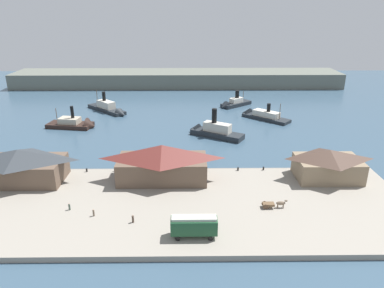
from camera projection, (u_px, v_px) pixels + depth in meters
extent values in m
plane|color=#385166|center=(167.00, 167.00, 100.08)|extent=(320.00, 320.00, 0.00)
cube|color=gray|center=(162.00, 206.00, 79.34)|extent=(110.00, 36.00, 1.20)
cube|color=slate|center=(167.00, 171.00, 96.54)|extent=(110.00, 0.80, 1.00)
cube|color=brown|center=(21.00, 171.00, 88.40)|extent=(20.67, 10.84, 5.58)
pyramid|color=#33383D|center=(18.00, 155.00, 86.89)|extent=(21.09, 11.38, 2.80)
cube|color=brown|center=(162.00, 169.00, 89.18)|extent=(21.82, 10.24, 5.74)
pyramid|color=maroon|center=(162.00, 152.00, 87.52)|extent=(22.25, 10.76, 3.50)
cube|color=#847056|center=(328.00, 169.00, 89.87)|extent=(15.63, 9.85, 5.31)
pyramid|color=#473328|center=(330.00, 154.00, 88.49)|extent=(15.94, 10.34, 2.42)
cube|color=#1E4C2D|center=(194.00, 226.00, 66.95)|extent=(8.71, 2.78, 2.92)
cube|color=beige|center=(194.00, 218.00, 66.33)|extent=(8.37, 1.94, 0.50)
cylinder|color=black|center=(210.00, 230.00, 68.96)|extent=(0.90, 0.18, 0.90)
cylinder|color=black|center=(211.00, 239.00, 66.37)|extent=(0.90, 0.18, 0.90)
cylinder|color=black|center=(178.00, 230.00, 68.89)|extent=(0.90, 0.18, 0.90)
cylinder|color=black|center=(178.00, 239.00, 66.30)|extent=(0.90, 0.18, 0.90)
cube|color=brown|center=(268.00, 204.00, 77.16)|extent=(2.48, 1.44, 0.50)
cylinder|color=#4C3828|center=(264.00, 204.00, 77.91)|extent=(1.20, 0.10, 1.20)
cylinder|color=#4C3828|center=(266.00, 207.00, 76.57)|extent=(1.20, 0.10, 1.20)
ellipsoid|color=#7A6651|center=(281.00, 203.00, 77.10)|extent=(2.00, 0.70, 0.90)
ellipsoid|color=#7A6651|center=(286.00, 201.00, 76.91)|extent=(0.70, 0.32, 0.44)
cylinder|color=#7A6651|center=(283.00, 205.00, 77.51)|extent=(0.16, 0.16, 1.00)
cylinder|color=#7A6651|center=(283.00, 206.00, 77.13)|extent=(0.16, 0.16, 1.00)
cylinder|color=#7A6651|center=(278.00, 205.00, 77.49)|extent=(0.16, 0.16, 1.00)
cylinder|color=#7A6651|center=(278.00, 206.00, 77.12)|extent=(0.16, 0.16, 1.00)
cylinder|color=#6B5B4C|center=(94.00, 213.00, 74.18)|extent=(0.40, 0.40, 1.35)
sphere|color=#CCA889|center=(93.00, 210.00, 73.89)|extent=(0.25, 0.25, 0.25)
cylinder|color=#4C3D33|center=(133.00, 219.00, 71.93)|extent=(0.43, 0.43, 1.49)
sphere|color=#CCA889|center=(133.00, 215.00, 71.61)|extent=(0.27, 0.27, 0.27)
cylinder|color=#3D4C42|center=(69.00, 207.00, 76.41)|extent=(0.39, 0.39, 1.35)
sphere|color=#CCA889|center=(69.00, 204.00, 76.13)|extent=(0.25, 0.25, 0.25)
cylinder|color=black|center=(87.00, 170.00, 94.15)|extent=(0.44, 0.44, 0.90)
cylinder|color=black|center=(263.00, 168.00, 95.16)|extent=(0.44, 0.44, 0.90)
cylinder|color=black|center=(238.00, 169.00, 94.89)|extent=(0.44, 0.44, 0.90)
cylinder|color=black|center=(115.00, 170.00, 94.49)|extent=(0.44, 0.44, 0.90)
cube|color=#23282D|center=(106.00, 109.00, 153.13)|extent=(19.03, 18.67, 1.45)
cone|color=#23282D|center=(122.00, 114.00, 146.14)|extent=(5.87, 5.88, 4.38)
cube|color=beige|center=(106.00, 104.00, 152.34)|extent=(8.81, 8.71, 2.96)
cylinder|color=black|center=(104.00, 96.00, 151.82)|extent=(1.43, 1.43, 3.79)
cylinder|color=brown|center=(97.00, 97.00, 155.85)|extent=(0.24, 0.24, 6.80)
cube|color=black|center=(70.00, 125.00, 132.75)|extent=(17.16, 9.40, 1.52)
cone|color=black|center=(91.00, 126.00, 131.62)|extent=(3.89, 6.57, 6.18)
cube|color=#B2A893|center=(70.00, 120.00, 132.10)|extent=(7.96, 5.79, 2.10)
cylinder|color=black|center=(72.00, 112.00, 130.73)|extent=(1.17, 1.17, 4.43)
cylinder|color=brown|center=(57.00, 115.00, 132.17)|extent=(0.24, 0.24, 5.50)
cube|color=#23282D|center=(217.00, 134.00, 122.80)|extent=(18.53, 14.11, 1.86)
cone|color=#23282D|center=(194.00, 130.00, 127.11)|extent=(5.36, 5.91, 4.92)
cube|color=beige|center=(217.00, 127.00, 121.91)|extent=(9.81, 7.67, 3.08)
cylinder|color=black|center=(214.00, 116.00, 121.06)|extent=(1.73, 1.73, 4.86)
cube|color=#23282D|center=(266.00, 118.00, 141.69)|extent=(18.00, 16.93, 1.24)
cone|color=#23282D|center=(246.00, 114.00, 147.55)|extent=(5.94, 6.07, 5.07)
cube|color=beige|center=(266.00, 114.00, 141.08)|extent=(10.38, 9.86, 2.21)
cylinder|color=black|center=(269.00, 108.00, 139.60)|extent=(1.40, 1.40, 3.15)
cylinder|color=brown|center=(280.00, 112.00, 136.84)|extent=(0.24, 0.24, 6.19)
cube|color=#23282D|center=(236.00, 104.00, 161.21)|extent=(14.81, 13.25, 1.62)
cone|color=#23282D|center=(224.00, 107.00, 156.83)|extent=(4.96, 5.27, 4.60)
cube|color=silver|center=(236.00, 100.00, 160.56)|extent=(6.56, 6.09, 2.03)
cylinder|color=black|center=(237.00, 94.00, 159.86)|extent=(1.75, 1.75, 3.29)
cylinder|color=brown|center=(243.00, 96.00, 162.75)|extent=(0.24, 0.24, 4.44)
cube|color=#60665B|center=(177.00, 79.00, 201.30)|extent=(180.00, 24.00, 8.00)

